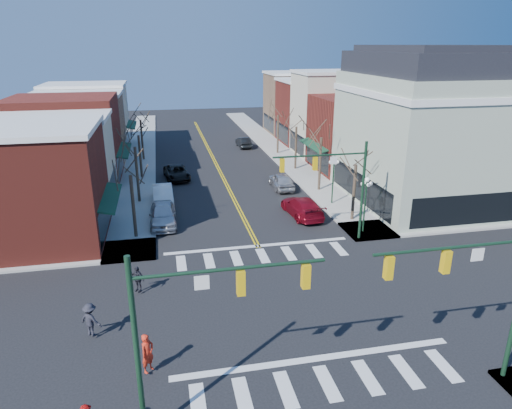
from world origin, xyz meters
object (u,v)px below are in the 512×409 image
car_right_mid (282,181)px  lamppost_corner (366,195)px  victorian_corner (429,127)px  car_left_mid (163,195)px  car_left_near (163,214)px  pedestrian_dark_a (138,279)px  car_left_far (177,173)px  pedestrian_red_a (148,353)px  car_right_near (302,207)px  pedestrian_dark_b (91,320)px  car_right_far (243,142)px  lamppost_midblock (333,172)px

car_right_mid → lamppost_corner: bearing=105.9°
victorian_corner → car_left_mid: victorian_corner is taller
victorian_corner → car_left_near: bearing=-176.8°
pedestrian_dark_a → car_left_far: bearing=118.9°
pedestrian_red_a → pedestrian_dark_a: (-0.66, 6.99, -0.13)m
car_right_near → car_right_mid: (0.28, 7.61, -0.00)m
lamppost_corner → pedestrian_dark_a: (-16.16, -5.57, -2.05)m
lamppost_corner → car_right_near: bearing=127.9°
victorian_corner → pedestrian_dark_b: 31.17m
victorian_corner → car_left_far: victorian_corner is taller
victorian_corner → car_right_near: 13.19m
car_left_far → car_left_near: bearing=-103.2°
car_right_mid → car_right_far: (-0.28, 19.22, -0.10)m
car_right_near → car_right_far: car_right_near is taller
lamppost_corner → car_right_near: (-3.40, 4.36, -2.18)m
car_left_mid → car_left_far: 7.71m
lamppost_midblock → pedestrian_dark_b: size_ratio=2.55×
car_left_near → lamppost_corner: bearing=-17.4°
car_right_near → car_right_mid: 7.62m
car_right_mid → pedestrian_red_a: size_ratio=2.56×
car_right_near → pedestrian_dark_b: 20.21m
pedestrian_dark_b → car_left_mid: bearing=-67.9°
car_left_far → pedestrian_dark_a: pedestrian_dark_a is taller
lamppost_corner → car_left_mid: (-14.53, 9.85, -2.16)m
car_left_far → pedestrian_dark_a: bearing=-103.9°
car_right_near → car_right_far: size_ratio=1.30×
car_right_near → pedestrian_dark_a: size_ratio=3.52×
lamppost_midblock → car_right_far: lamppost_midblock is taller
lamppost_corner → car_left_near: (-14.60, 4.71, -2.11)m
lamppost_midblock → car_left_near: 14.86m
lamppost_midblock → car_left_far: 17.12m
car_left_near → car_right_mid: (11.48, 7.26, -0.07)m
car_right_near → car_right_far: 26.83m
car_left_mid → car_right_mid: bearing=8.9°
victorian_corner → car_left_mid: 23.88m
victorian_corner → car_right_mid: victorian_corner is taller
car_left_near → pedestrian_dark_a: size_ratio=3.28×
lamppost_corner → car_left_mid: size_ratio=0.89×
car_right_mid → pedestrian_red_a: 27.47m
lamppost_corner → pedestrian_dark_a: lamppost_corner is taller
lamppost_corner → lamppost_midblock: (0.00, 6.50, 0.00)m
car_right_mid → pedestrian_dark_a: 21.86m
car_left_far → car_right_far: bearing=49.1°
car_right_near → pedestrian_dark_b: (-14.80, -13.76, 0.21)m
car_right_near → car_right_mid: bearing=-97.0°
lamppost_corner → pedestrian_dark_b: lamppost_corner is taller
car_left_far → pedestrian_dark_b: 27.30m
victorian_corner → car_right_mid: bearing=152.4°
victorian_corner → lamppost_corner: size_ratio=3.29×
lamppost_midblock → pedestrian_red_a: (-15.50, -19.05, -1.91)m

